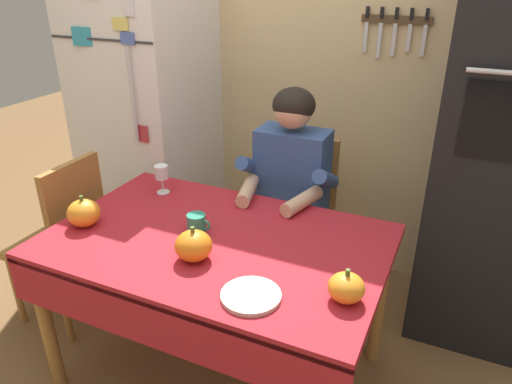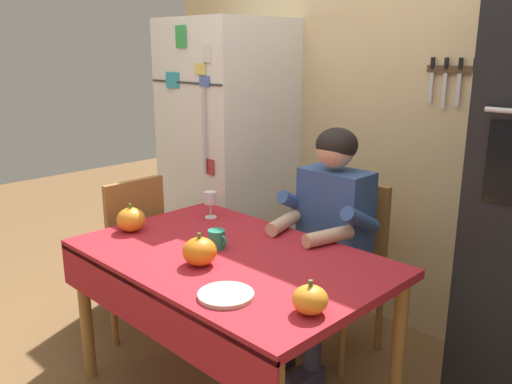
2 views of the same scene
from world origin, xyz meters
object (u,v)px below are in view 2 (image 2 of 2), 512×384
dining_table (226,273)px  chair_left_side (128,248)px  pumpkin_medium (131,220)px  seated_person (326,228)px  pumpkin_small (310,300)px  coffee_mug (217,239)px  refrigerator (229,159)px  chair_behind_person (346,260)px  wine_glass (210,199)px  serving_tray (226,295)px  pumpkin_large (199,251)px

dining_table → chair_left_side: size_ratio=1.51×
chair_left_side → pumpkin_medium: bearing=-26.9°
seated_person → pumpkin_medium: seated_person is taller
pumpkin_medium → pumpkin_small: 1.17m
dining_table → coffee_mug: size_ratio=13.09×
refrigerator → chair_left_side: bearing=-86.6°
chair_behind_person → wine_glass: bearing=-137.8°
refrigerator → coffee_mug: bearing=-44.9°
refrigerator → pumpkin_small: bearing=-33.7°
refrigerator → chair_left_side: (0.05, -0.83, -0.39)m
wine_glass → serving_tray: wine_glass is taller
pumpkin_small → dining_table: bearing=166.0°
dining_table → pumpkin_medium: bearing=-168.4°
wine_glass → pumpkin_small: (1.05, -0.45, -0.05)m
coffee_mug → pumpkin_large: pumpkin_large is taller
chair_behind_person → pumpkin_small: chair_behind_person is taller
seated_person → pumpkin_large: seated_person is taller
dining_table → chair_left_side: bearing=176.9°
coffee_mug → serving_tray: (0.39, -0.30, -0.04)m
chair_left_side → refrigerator: bearing=93.4°
seated_person → wine_glass: 0.63m
seated_person → pumpkin_medium: 0.98m
refrigerator → pumpkin_large: bearing=-47.4°
dining_table → pumpkin_medium: pumpkin_medium is taller
dining_table → chair_behind_person: chair_behind_person is taller
seated_person → chair_left_side: size_ratio=1.34×
dining_table → serving_tray: 0.42m
pumpkin_medium → pumpkin_small: size_ratio=1.12×
pumpkin_large → pumpkin_small: size_ratio=1.16×
refrigerator → pumpkin_large: size_ratio=12.43×
pumpkin_medium → serving_tray: size_ratio=0.67×
seated_person → wine_glass: size_ratio=8.54×
refrigerator → pumpkin_small: 1.86m
refrigerator → pumpkin_medium: 1.07m
chair_left_side → pumpkin_small: (1.50, -0.20, 0.28)m
chair_left_side → wine_glass: size_ratio=6.38×
coffee_mug → pumpkin_large: (0.09, -0.18, 0.02)m
coffee_mug → pumpkin_small: 0.71m
chair_behind_person → coffee_mug: bearing=-103.5°
coffee_mug → pumpkin_medium: (-0.48, -0.15, 0.02)m
wine_glass → serving_tray: (0.76, -0.57, -0.09)m
dining_table → pumpkin_large: (-0.00, -0.15, 0.14)m
dining_table → serving_tray: bearing=-42.1°
serving_tray → coffee_mug: bearing=142.6°
serving_tray → pumpkin_medium: bearing=169.9°
refrigerator → seated_person: (1.04, -0.28, -0.16)m
refrigerator → pumpkin_small: (1.55, -1.03, -0.11)m
serving_tray → pumpkin_large: bearing=157.7°
refrigerator → seated_person: size_ratio=1.45×
wine_glass → pumpkin_small: bearing=-23.1°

